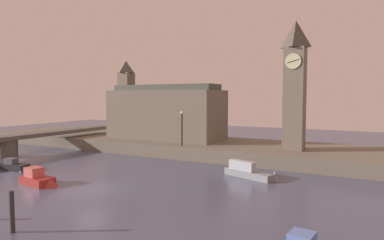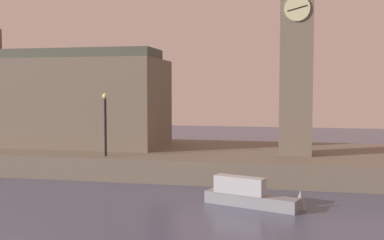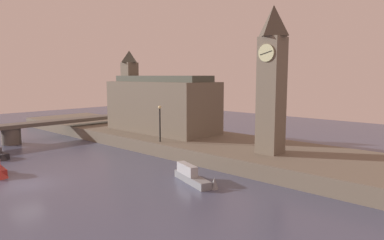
# 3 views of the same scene
# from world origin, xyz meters

# --- Properties ---
(ground_plane) EXTENTS (120.00, 120.00, 0.00)m
(ground_plane) POSITION_xyz_m (0.00, 0.00, 0.00)
(ground_plane) COLOR #474C66
(far_embankment) EXTENTS (70.00, 12.00, 1.50)m
(far_embankment) POSITION_xyz_m (0.00, 20.00, 0.75)
(far_embankment) COLOR #6B6051
(far_embankment) RESTS_ON ground
(clock_tower) EXTENTS (2.33, 2.37, 13.93)m
(clock_tower) POSITION_xyz_m (11.73, 18.41, 8.70)
(clock_tower) COLOR #6B6051
(clock_tower) RESTS_ON far_embankment
(parliament_hall) EXTENTS (15.84, 6.72, 11.04)m
(parliament_hall) POSITION_xyz_m (-6.40, 20.41, 5.16)
(parliament_hall) COLOR #6B6051
(parliament_hall) RESTS_ON far_embankment
(bridge_span) EXTENTS (2.60, 28.37, 2.62)m
(bridge_span) POSITION_xyz_m (-19.34, 5.46, 1.86)
(bridge_span) COLOR #5B544C
(bridge_span) RESTS_ON ground
(streetlamp) EXTENTS (0.36, 0.36, 4.11)m
(streetlamp) POSITION_xyz_m (-0.40, 15.03, 4.05)
(streetlamp) COLOR black
(streetlamp) RESTS_ON far_embankment
(boat_cruiser_grey) EXTENTS (5.41, 2.47, 1.76)m
(boat_cruiser_grey) POSITION_xyz_m (9.76, 9.76, 0.53)
(boat_cruiser_grey) COLOR gray
(boat_cruiser_grey) RESTS_ON ground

